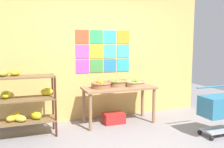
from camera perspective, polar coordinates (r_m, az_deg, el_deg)
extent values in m
cube|color=#DAAF5B|center=(5.03, -2.85, 4.49)|extent=(4.67, 0.06, 2.66)
cube|color=#E14F2D|center=(4.89, -7.11, 8.80)|extent=(0.27, 0.01, 0.27)
cube|color=#33A95D|center=(4.97, -3.71, 8.81)|extent=(0.27, 0.01, 0.27)
cube|color=#34B7BD|center=(5.06, -0.43, 8.79)|extent=(0.27, 0.01, 0.27)
cube|color=orange|center=(5.17, 2.72, 8.75)|extent=(0.27, 0.01, 0.27)
cube|color=#A44CB6|center=(4.89, -7.06, 5.29)|extent=(0.27, 0.01, 0.27)
cube|color=gold|center=(4.97, -3.69, 5.36)|extent=(0.27, 0.01, 0.27)
cube|color=#40B1BC|center=(5.06, -0.43, 5.41)|extent=(0.27, 0.01, 0.27)
cube|color=teal|center=(5.17, 2.70, 5.44)|extent=(0.27, 0.01, 0.27)
cube|color=#A946BF|center=(4.91, -7.00, 1.81)|extent=(0.27, 0.01, 0.27)
cube|color=#449444|center=(4.99, -3.66, 1.93)|extent=(0.27, 0.01, 0.27)
cube|color=#287DCC|center=(5.08, -0.43, 2.04)|extent=(0.27, 0.01, 0.27)
cube|color=teal|center=(5.19, 2.68, 2.14)|extent=(0.27, 0.01, 0.27)
cylinder|color=#412014|center=(4.15, -13.24, -7.59)|extent=(0.04, 0.04, 1.03)
cylinder|color=#412014|center=(4.53, -13.85, -6.39)|extent=(0.04, 0.04, 1.03)
cube|color=brown|center=(4.38, -19.81, -10.40)|extent=(0.99, 0.42, 0.03)
ellipsoid|color=yellow|center=(4.31, -21.01, -9.80)|extent=(0.27, 0.29, 0.11)
ellipsoid|color=yellow|center=(4.41, -21.68, -9.27)|extent=(0.21, 0.32, 0.14)
ellipsoid|color=yellow|center=(4.35, -17.66, -9.29)|extent=(0.26, 0.29, 0.14)
ellipsoid|color=yellow|center=(4.38, -22.50, -9.57)|extent=(0.28, 0.30, 0.11)
cube|color=brown|center=(4.28, -20.02, -5.61)|extent=(0.99, 0.42, 0.02)
ellipsoid|color=yellow|center=(4.40, -23.91, -4.48)|extent=(0.16, 0.27, 0.12)
ellipsoid|color=yellow|center=(4.40, -15.21, -4.06)|extent=(0.25, 0.23, 0.13)
cube|color=brown|center=(4.22, -20.23, -0.64)|extent=(0.99, 0.42, 0.02)
ellipsoid|color=gold|center=(4.32, -24.33, 0.20)|extent=(0.21, 0.30, 0.11)
ellipsoid|color=yellow|center=(4.34, -22.01, 0.35)|extent=(0.21, 0.30, 0.10)
cube|color=#94674A|center=(4.70, 1.65, -3.32)|extent=(1.41, 0.60, 0.04)
cylinder|color=#946947|center=(4.36, -5.16, -9.08)|extent=(0.06, 0.06, 0.69)
cylinder|color=#976947|center=(4.85, 9.90, -7.50)|extent=(0.06, 0.06, 0.69)
cylinder|color=#99624F|center=(4.81, -6.68, -7.55)|extent=(0.06, 0.06, 0.69)
cylinder|color=#8F6847|center=(5.26, 7.24, -6.29)|extent=(0.06, 0.06, 0.69)
cylinder|color=tan|center=(4.79, 5.42, -2.36)|extent=(0.38, 0.38, 0.09)
torus|color=tan|center=(4.78, 5.42, -1.82)|extent=(0.41, 0.41, 0.03)
sphere|color=#6CC23B|center=(4.82, 5.35, -1.62)|extent=(0.09, 0.09, 0.09)
sphere|color=#6DBF38|center=(4.88, 5.84, -1.45)|extent=(0.07, 0.07, 0.07)
sphere|color=#74B93B|center=(4.76, 5.24, -1.74)|extent=(0.09, 0.09, 0.09)
sphere|color=#6BAB35|center=(4.75, 5.74, -1.68)|extent=(0.07, 0.07, 0.07)
sphere|color=#79AB34|center=(4.70, 5.96, -1.71)|extent=(0.09, 0.09, 0.09)
sphere|color=#6EAD35|center=(4.77, 5.45, -1.59)|extent=(0.09, 0.09, 0.09)
cylinder|color=olive|center=(4.57, -2.62, -2.76)|extent=(0.37, 0.37, 0.09)
torus|color=#8F5F3B|center=(4.56, -2.62, -2.18)|extent=(0.39, 0.39, 0.03)
sphere|color=orange|center=(4.67, -2.73, -1.69)|extent=(0.10, 0.10, 0.10)
sphere|color=orange|center=(4.61, -3.09, -1.94)|extent=(0.10, 0.10, 0.10)
sphere|color=orange|center=(4.53, -2.35, -2.14)|extent=(0.07, 0.07, 0.07)
sphere|color=orange|center=(4.48, -2.47, -2.21)|extent=(0.07, 0.07, 0.07)
cylinder|color=olive|center=(4.79, 1.33, -2.25)|extent=(0.38, 0.38, 0.10)
torus|color=olive|center=(4.78, 1.33, -1.63)|extent=(0.41, 0.41, 0.03)
sphere|color=#6FD241|center=(4.75, 1.25, -1.64)|extent=(0.05, 0.05, 0.05)
sphere|color=#79CB36|center=(4.84, 0.15, -1.40)|extent=(0.06, 0.06, 0.06)
sphere|color=#79CC2C|center=(4.70, 1.27, -1.65)|extent=(0.04, 0.04, 0.04)
cube|color=#B02421|center=(4.83, 0.42, -10.41)|extent=(0.41, 0.28, 0.20)
sphere|color=black|center=(4.35, 22.57, -13.88)|extent=(0.08, 0.08, 0.08)
sphere|color=black|center=(4.54, 20.13, -12.86)|extent=(0.08, 0.08, 0.08)
sphere|color=black|center=(4.88, 24.87, -11.69)|extent=(0.08, 0.08, 0.08)
cube|color=#A5A8AD|center=(4.59, 23.83, -12.02)|extent=(0.54, 0.30, 0.03)
cube|color=teal|center=(4.48, 24.10, -6.96)|extent=(0.62, 0.38, 0.34)
cylinder|color=teal|center=(4.57, 22.37, -2.87)|extent=(0.59, 0.03, 0.03)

